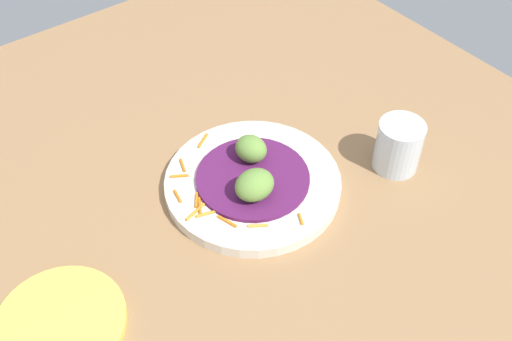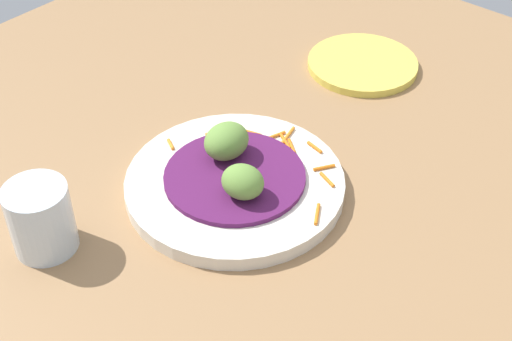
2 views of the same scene
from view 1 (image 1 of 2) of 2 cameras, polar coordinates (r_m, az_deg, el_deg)
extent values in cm
cube|color=#936D47|center=(86.59, -2.86, -2.64)|extent=(110.00, 110.00, 2.00)
cylinder|color=silver|center=(85.91, -0.31, -1.22)|extent=(25.01, 25.01, 1.75)
cylinder|color=#51194C|center=(85.05, -0.31, -0.68)|extent=(16.10, 16.10, 0.61)
cylinder|color=orange|center=(80.02, -2.73, -4.80)|extent=(3.03, 1.26, 0.40)
cylinder|color=orange|center=(87.54, -6.93, 0.49)|extent=(2.57, 1.26, 0.40)
cylinder|color=orange|center=(91.00, -5.04, 2.83)|extent=(1.94, 2.87, 0.40)
cylinder|color=orange|center=(81.09, -4.45, -4.01)|extent=(1.48, 3.56, 0.40)
cylinder|color=orange|center=(82.96, -5.77, -2.64)|extent=(2.33, 1.90, 0.40)
cylinder|color=orange|center=(81.99, -5.31, -3.36)|extent=(2.74, 1.80, 0.40)
cylinder|color=orange|center=(79.47, 0.21, -5.21)|extent=(1.79, 2.39, 0.40)
cylinder|color=orange|center=(80.40, 4.25, -4.58)|extent=(1.86, 1.22, 0.40)
cylinder|color=orange|center=(86.12, -7.22, -0.50)|extent=(1.71, 2.40, 0.40)
cylinder|color=orange|center=(83.52, -7.40, -2.41)|extent=(2.42, 0.87, 0.40)
cylinder|color=orange|center=(81.37, -5.75, -3.91)|extent=(1.30, 3.59, 0.40)
ellipsoid|color=olive|center=(80.88, -0.14, -1.37)|extent=(4.73, 5.61, 4.10)
ellipsoid|color=olive|center=(86.03, -0.48, 2.06)|extent=(5.51, 5.00, 3.76)
cylinder|color=#E0CC4C|center=(76.49, -17.97, -13.52)|extent=(15.53, 15.53, 1.07)
cylinder|color=silver|center=(89.39, 13.28, 2.28)|extent=(6.67, 6.67, 7.76)
camera|label=2|loc=(1.21, 6.31, 41.83)|focal=51.20mm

